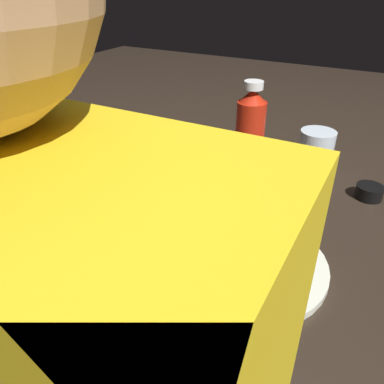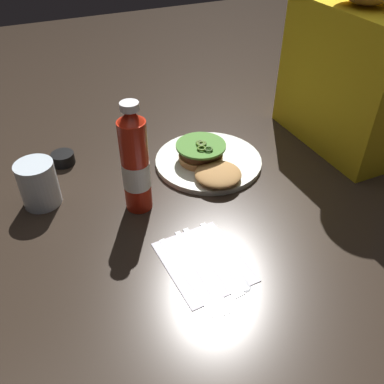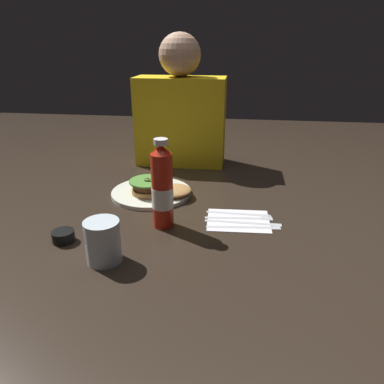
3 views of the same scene
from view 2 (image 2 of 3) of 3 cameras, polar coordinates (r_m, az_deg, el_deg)
name	(u,v)px [view 2 (image 2 of 3)]	position (r m, az deg, el deg)	size (l,w,h in m)	color
ground_plane	(161,184)	(1.00, -4.39, 1.10)	(3.00, 3.00, 0.00)	black
dinner_plate	(208,161)	(1.07, 2.29, 4.32)	(0.28, 0.28, 0.01)	silver
burger_sandwich	(207,160)	(1.03, 2.09, 4.48)	(0.21, 0.13, 0.05)	#B27E46
ketchup_bottle	(135,164)	(0.88, -7.88, 3.86)	(0.06, 0.06, 0.26)	red
water_glass	(38,184)	(0.98, -20.55, 1.07)	(0.09, 0.09, 0.11)	silver
condiment_cup	(63,158)	(1.12, -17.48, 4.46)	(0.06, 0.06, 0.03)	black
napkin	(204,261)	(0.81, 1.62, -9.61)	(0.18, 0.15, 0.00)	white
steak_knife	(191,278)	(0.78, -0.21, -11.80)	(0.21, 0.04, 0.00)	silver
butter_knife	(203,273)	(0.79, 1.56, -11.16)	(0.22, 0.02, 0.00)	silver
fork_utensil	(215,264)	(0.81, 3.27, -9.98)	(0.20, 0.04, 0.00)	silver
spoon_utensil	(230,263)	(0.81, 5.29, -9.82)	(0.20, 0.03, 0.00)	silver
diner_person	(351,62)	(1.14, 21.20, 16.52)	(0.37, 0.17, 0.53)	yellow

